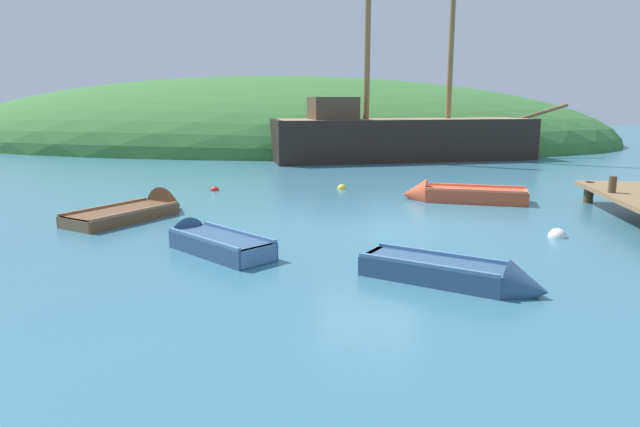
{
  "coord_description": "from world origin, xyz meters",
  "views": [
    {
      "loc": [
        0.41,
        -13.54,
        3.12
      ],
      "look_at": [
        -1.25,
        0.3,
        0.29
      ],
      "focal_mm": 31.66,
      "sensor_mm": 36.0,
      "label": 1
    }
  ],
  "objects_px": {
    "rowboat_outer_right": "(142,213)",
    "rowboat_outer_left": "(458,277)",
    "sailing_ship": "(401,144)",
    "buoy_red": "(215,191)",
    "buoy_yellow": "(342,189)",
    "rowboat_far": "(457,196)",
    "buoy_white": "(557,237)",
    "rowboat_near_dock": "(209,244)"
  },
  "relations": [
    {
      "from": "sailing_ship",
      "to": "rowboat_far",
      "type": "xyz_separation_m",
      "value": [
        1.52,
        -12.18,
        -0.7
      ]
    },
    {
      "from": "rowboat_outer_left",
      "to": "rowboat_far",
      "type": "height_order",
      "value": "rowboat_far"
    },
    {
      "from": "buoy_yellow",
      "to": "rowboat_near_dock",
      "type": "bearing_deg",
      "value": -103.75
    },
    {
      "from": "rowboat_far",
      "to": "buoy_white",
      "type": "distance_m",
      "value": 4.89
    },
    {
      "from": "rowboat_far",
      "to": "buoy_red",
      "type": "height_order",
      "value": "rowboat_far"
    },
    {
      "from": "sailing_ship",
      "to": "buoy_yellow",
      "type": "xyz_separation_m",
      "value": [
        -2.26,
        -10.18,
        -0.85
      ]
    },
    {
      "from": "rowboat_outer_right",
      "to": "buoy_red",
      "type": "distance_m",
      "value": 4.53
    },
    {
      "from": "sailing_ship",
      "to": "rowboat_near_dock",
      "type": "relative_size",
      "value": 5.32
    },
    {
      "from": "buoy_white",
      "to": "buoy_red",
      "type": "height_order",
      "value": "buoy_white"
    },
    {
      "from": "rowboat_outer_right",
      "to": "rowboat_near_dock",
      "type": "height_order",
      "value": "rowboat_outer_right"
    },
    {
      "from": "buoy_white",
      "to": "buoy_yellow",
      "type": "height_order",
      "value": "buoy_white"
    },
    {
      "from": "buoy_white",
      "to": "sailing_ship",
      "type": "bearing_deg",
      "value": 101.04
    },
    {
      "from": "sailing_ship",
      "to": "rowboat_outer_left",
      "type": "bearing_deg",
      "value": -106.9
    },
    {
      "from": "rowboat_outer_right",
      "to": "rowboat_near_dock",
      "type": "relative_size",
      "value": 1.24
    },
    {
      "from": "rowboat_outer_right",
      "to": "buoy_red",
      "type": "height_order",
      "value": "rowboat_outer_right"
    },
    {
      "from": "rowboat_far",
      "to": "buoy_red",
      "type": "distance_m",
      "value": 8.22
    },
    {
      "from": "rowboat_near_dock",
      "to": "rowboat_outer_left",
      "type": "bearing_deg",
      "value": -160.71
    },
    {
      "from": "buoy_yellow",
      "to": "buoy_red",
      "type": "bearing_deg",
      "value": -167.83
    },
    {
      "from": "sailing_ship",
      "to": "buoy_white",
      "type": "bearing_deg",
      "value": -97.5
    },
    {
      "from": "rowboat_outer_left",
      "to": "buoy_red",
      "type": "relative_size",
      "value": 10.58
    },
    {
      "from": "rowboat_outer_right",
      "to": "buoy_white",
      "type": "distance_m",
      "value": 10.61
    },
    {
      "from": "rowboat_near_dock",
      "to": "rowboat_far",
      "type": "relative_size",
      "value": 0.78
    },
    {
      "from": "sailing_ship",
      "to": "buoy_yellow",
      "type": "bearing_deg",
      "value": -121.04
    },
    {
      "from": "rowboat_outer_right",
      "to": "rowboat_far",
      "type": "bearing_deg",
      "value": -44.41
    },
    {
      "from": "sailing_ship",
      "to": "buoy_red",
      "type": "xyz_separation_m",
      "value": [
        -6.62,
        -11.13,
        -0.85
      ]
    },
    {
      "from": "sailing_ship",
      "to": "buoy_red",
      "type": "distance_m",
      "value": 12.98
    },
    {
      "from": "rowboat_near_dock",
      "to": "buoy_yellow",
      "type": "height_order",
      "value": "rowboat_near_dock"
    },
    {
      "from": "rowboat_near_dock",
      "to": "rowboat_far",
      "type": "height_order",
      "value": "rowboat_far"
    },
    {
      "from": "rowboat_outer_right",
      "to": "rowboat_near_dock",
      "type": "distance_m",
      "value": 4.32
    },
    {
      "from": "rowboat_near_dock",
      "to": "buoy_white",
      "type": "xyz_separation_m",
      "value": [
        7.63,
        2.05,
        -0.13
      ]
    },
    {
      "from": "rowboat_near_dock",
      "to": "sailing_ship",
      "type": "bearing_deg",
      "value": -65.04
    },
    {
      "from": "rowboat_far",
      "to": "buoy_white",
      "type": "height_order",
      "value": "rowboat_far"
    },
    {
      "from": "buoy_yellow",
      "to": "rowboat_outer_left",
      "type": "bearing_deg",
      "value": -74.55
    },
    {
      "from": "sailing_ship",
      "to": "rowboat_far",
      "type": "height_order",
      "value": "sailing_ship"
    },
    {
      "from": "sailing_ship",
      "to": "rowboat_outer_right",
      "type": "distance_m",
      "value": 17.23
    },
    {
      "from": "buoy_white",
      "to": "rowboat_far",
      "type": "bearing_deg",
      "value": 110.89
    },
    {
      "from": "sailing_ship",
      "to": "buoy_yellow",
      "type": "height_order",
      "value": "sailing_ship"
    },
    {
      "from": "sailing_ship",
      "to": "rowboat_near_dock",
      "type": "xyz_separation_m",
      "value": [
        -4.37,
        -18.8,
        -0.72
      ]
    },
    {
      "from": "rowboat_outer_right",
      "to": "rowboat_outer_left",
      "type": "bearing_deg",
      "value": -97.48
    },
    {
      "from": "buoy_red",
      "to": "buoy_yellow",
      "type": "bearing_deg",
      "value": 12.17
    },
    {
      "from": "sailing_ship",
      "to": "buoy_yellow",
      "type": "distance_m",
      "value": 10.47
    },
    {
      "from": "rowboat_outer_right",
      "to": "buoy_yellow",
      "type": "xyz_separation_m",
      "value": [
        5.02,
        5.42,
        -0.09
      ]
    }
  ]
}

